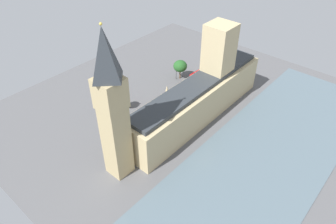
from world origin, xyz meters
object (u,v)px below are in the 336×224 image
(double_decker_bus_by_river_gate, at_px, (198,75))
(car_black_midblock, at_px, (183,86))
(plane_tree_far_end, at_px, (123,98))
(clock_tower, at_px, (112,107))
(double_decker_bus_corner, at_px, (154,108))
(pedestrian_kerbside, at_px, (181,103))
(street_lamp_slot_10, at_px, (176,71))
(street_lamp_opposite_hall, at_px, (129,99))
(car_blue_leading, at_px, (172,98))
(car_white_trailing, at_px, (116,130))
(plane_tree_near_tower, at_px, (180,66))
(car_silver_under_trees, at_px, (137,124))
(parliament_building, at_px, (201,94))

(double_decker_bus_by_river_gate, bearing_deg, car_black_midblock, 86.21)
(car_black_midblock, relative_size, plane_tree_far_end, 0.51)
(clock_tower, relative_size, car_black_midblock, 12.69)
(double_decker_bus_by_river_gate, distance_m, double_decker_bus_corner, 33.15)
(pedestrian_kerbside, relative_size, street_lamp_slot_10, 0.26)
(double_decker_bus_by_river_gate, distance_m, plane_tree_far_end, 41.22)
(double_decker_bus_corner, xyz_separation_m, street_lamp_opposite_hall, (10.08, 4.42, 1.96))
(car_blue_leading, xyz_separation_m, street_lamp_slot_10, (9.69, -14.17, 3.59))
(car_white_trailing, bearing_deg, plane_tree_near_tower, -76.01)
(pedestrian_kerbside, bearing_deg, street_lamp_slot_10, 1.17)
(clock_tower, xyz_separation_m, car_blue_leading, (13.69, -43.37, -26.00))
(car_white_trailing, bearing_deg, clock_tower, 148.32)
(car_blue_leading, bearing_deg, plane_tree_near_tower, 118.73)
(car_silver_under_trees, relative_size, street_lamp_opposite_hall, 0.71)
(street_lamp_opposite_hall, bearing_deg, street_lamp_slot_10, -89.40)
(car_silver_under_trees, bearing_deg, street_lamp_slot_10, 110.09)
(car_silver_under_trees, xyz_separation_m, street_lamp_opposite_hall, (10.85, -6.39, 3.71))
(pedestrian_kerbside, distance_m, street_lamp_opposite_hall, 22.60)
(clock_tower, xyz_separation_m, car_black_midblock, (15.96, -53.98, -26.00))
(double_decker_bus_by_river_gate, relative_size, car_silver_under_trees, 2.25)
(parliament_building, xyz_separation_m, car_silver_under_trees, (13.92, 22.67, -9.14))
(parliament_building, relative_size, double_decker_bus_corner, 6.76)
(car_white_trailing, distance_m, plane_tree_far_end, 15.20)
(double_decker_bus_by_river_gate, relative_size, double_decker_bus_corner, 1.01)
(clock_tower, height_order, plane_tree_far_end, clock_tower)
(car_black_midblock, relative_size, car_blue_leading, 0.89)
(car_silver_under_trees, bearing_deg, plane_tree_near_tower, 108.19)
(parliament_building, height_order, car_black_midblock, parliament_building)
(car_black_midblock, relative_size, car_white_trailing, 0.84)
(double_decker_bus_by_river_gate, bearing_deg, plane_tree_near_tower, 33.03)
(plane_tree_far_end, bearing_deg, car_blue_leading, -119.00)
(car_blue_leading, relative_size, pedestrian_kerbside, 2.71)
(plane_tree_far_end, xyz_separation_m, street_lamp_slot_10, (-1.07, -33.60, -1.54))
(plane_tree_near_tower, height_order, plane_tree_far_end, plane_tree_near_tower)
(car_black_midblock, bearing_deg, car_white_trailing, -90.38)
(car_blue_leading, distance_m, car_silver_under_trees, 23.49)
(double_decker_bus_by_river_gate, relative_size, street_lamp_opposite_hall, 1.61)
(plane_tree_far_end, bearing_deg, car_silver_under_trees, 161.84)
(car_black_midblock, bearing_deg, car_silver_under_trees, -84.02)
(parliament_building, height_order, double_decker_bus_by_river_gate, parliament_building)
(double_decker_bus_by_river_gate, xyz_separation_m, street_lamp_opposite_hall, (8.40, 37.52, 1.96))
(street_lamp_opposite_hall, bearing_deg, double_decker_bus_by_river_gate, -102.62)
(car_silver_under_trees, bearing_deg, car_blue_leading, 97.16)
(pedestrian_kerbside, bearing_deg, clock_tower, 145.89)
(double_decker_bus_by_river_gate, bearing_deg, double_decker_bus_corner, 96.67)
(street_lamp_slot_10, bearing_deg, car_blue_leading, 124.38)
(car_blue_leading, height_order, plane_tree_near_tower, plane_tree_near_tower)
(car_silver_under_trees, relative_size, street_lamp_slot_10, 0.74)
(clock_tower, xyz_separation_m, pedestrian_kerbside, (8.16, -42.87, -26.12))
(pedestrian_kerbside, bearing_deg, car_white_trailing, 120.68)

